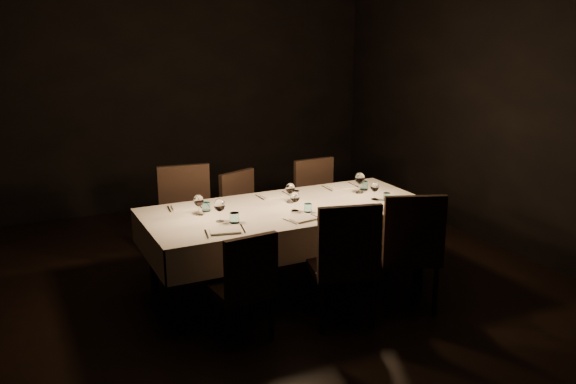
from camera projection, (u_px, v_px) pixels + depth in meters
name	position (u px, v px, depth m)	size (l,w,h in m)	color
room	(288.00, 124.00, 5.16)	(5.01, 6.01, 3.01)	black
dining_table	(288.00, 215.00, 5.38)	(2.52, 1.12, 0.76)	black
chair_near_left	(245.00, 282.00, 4.49)	(0.45, 0.45, 0.87)	black
place_setting_near_left	(225.00, 216.00, 4.87)	(0.37, 0.41, 0.19)	beige
chair_near_center	(344.00, 259.00, 4.73)	(0.59, 0.59, 1.03)	black
place_setting_near_center	(301.00, 206.00, 5.16)	(0.32, 0.39, 0.17)	beige
chair_near_right	(409.00, 247.00, 4.98)	(0.64, 0.64, 1.03)	black
place_setting_near_right	(381.00, 195.00, 5.50)	(0.30, 0.39, 0.16)	beige
chair_far_left	(187.00, 216.00, 5.77)	(0.56, 0.56, 1.03)	black
place_setting_far_left	(196.00, 204.00, 5.21)	(0.33, 0.40, 0.18)	beige
chair_far_center	(244.00, 212.00, 6.09)	(0.56, 0.56, 0.90)	black
place_setting_far_center	(286.00, 192.00, 5.57)	(0.33, 0.40, 0.18)	beige
chair_far_right	(319.00, 201.00, 6.40)	(0.47, 0.47, 0.95)	black
place_setting_far_right	(355.00, 183.00, 5.87)	(0.36, 0.42, 0.20)	beige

